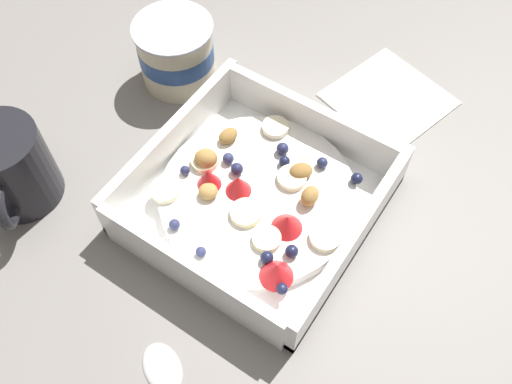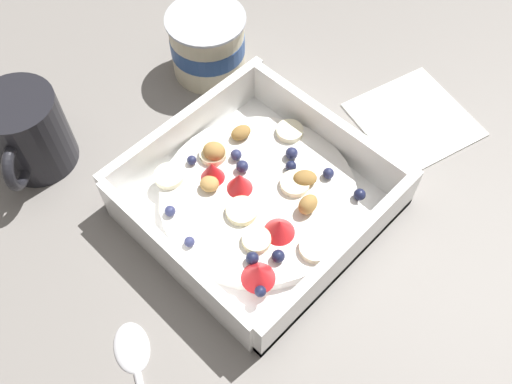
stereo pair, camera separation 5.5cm
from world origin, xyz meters
TOP-DOWN VIEW (x-y plane):
  - ground_plane at (0.00, 0.00)m, footprint 2.40×2.40m
  - fruit_bowl at (-0.00, -0.01)m, footprint 0.22×0.22m
  - yogurt_cup at (0.10, 0.17)m, footprint 0.09×0.09m
  - coffee_mug at (-0.12, 0.20)m, footprint 0.09×0.09m
  - folded_napkin at (0.21, -0.05)m, footprint 0.15×0.15m

SIDE VIEW (x-z plane):
  - ground_plane at x=0.00m, z-range 0.00..0.00m
  - folded_napkin at x=0.21m, z-range 0.00..0.01m
  - fruit_bowl at x=0.00m, z-range -0.01..0.05m
  - yogurt_cup at x=0.10m, z-range 0.00..0.08m
  - coffee_mug at x=-0.12m, z-range 0.00..0.09m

